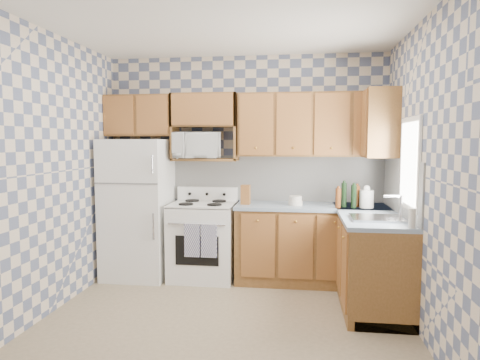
{
  "coord_description": "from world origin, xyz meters",
  "views": [
    {
      "loc": [
        0.65,
        -3.69,
        1.65
      ],
      "look_at": [
        0.05,
        0.75,
        1.25
      ],
      "focal_mm": 32.0,
      "sensor_mm": 36.0,
      "label": 1
    }
  ],
  "objects_px": {
    "microwave": "(196,145)",
    "electric_kettle": "(366,199)",
    "refrigerator": "(138,208)",
    "stove_body": "(203,241)"
  },
  "relations": [
    {
      "from": "microwave",
      "to": "stove_body",
      "type": "bearing_deg",
      "value": -65.13
    },
    {
      "from": "microwave",
      "to": "refrigerator",
      "type": "bearing_deg",
      "value": 178.39
    },
    {
      "from": "refrigerator",
      "to": "electric_kettle",
      "type": "bearing_deg",
      "value": -1.87
    },
    {
      "from": "electric_kettle",
      "to": "microwave",
      "type": "bearing_deg",
      "value": 172.92
    },
    {
      "from": "stove_body",
      "to": "microwave",
      "type": "relative_size",
      "value": 1.57
    },
    {
      "from": "refrigerator",
      "to": "microwave",
      "type": "height_order",
      "value": "microwave"
    },
    {
      "from": "microwave",
      "to": "electric_kettle",
      "type": "relative_size",
      "value": 2.92
    },
    {
      "from": "refrigerator",
      "to": "microwave",
      "type": "bearing_deg",
      "value": 12.99
    },
    {
      "from": "stove_body",
      "to": "microwave",
      "type": "xyz_separation_m",
      "value": [
        -0.11,
        0.14,
        1.16
      ]
    },
    {
      "from": "stove_body",
      "to": "electric_kettle",
      "type": "height_order",
      "value": "electric_kettle"
    }
  ]
}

